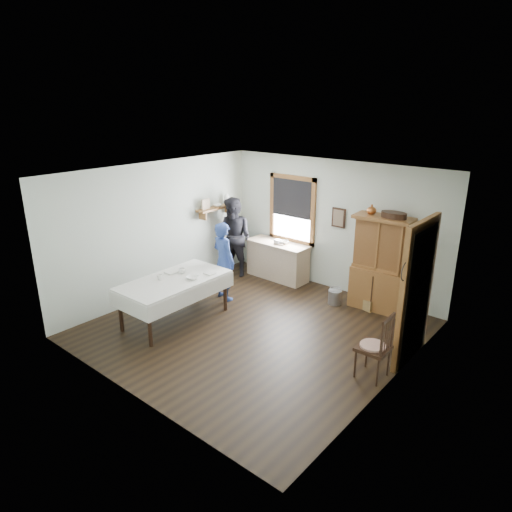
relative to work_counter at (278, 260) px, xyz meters
name	(u,v)px	position (x,y,z in m)	size (l,w,h in m)	color
room	(254,256)	(1.16, -2.18, 0.94)	(5.01, 5.01, 2.70)	black
window	(292,206)	(0.16, 0.28, 1.21)	(1.18, 0.07, 1.48)	white
doorway	(418,289)	(3.61, -1.33, 0.75)	(0.09, 1.14, 2.22)	#4F4538
wall_shelf	(217,207)	(-1.21, -0.64, 1.16)	(0.24, 1.00, 0.44)	brown
framed_picture	(338,218)	(1.31, 0.28, 1.14)	(0.30, 0.04, 0.40)	black
rug_beater	(406,263)	(3.61, -1.88, 1.31)	(0.27, 0.27, 0.01)	black
work_counter	(278,260)	(0.00, 0.00, 0.00)	(1.45, 0.55, 0.83)	tan
china_hutch	(380,264)	(2.41, -0.02, 0.49)	(1.06, 0.51, 1.81)	brown
dining_table	(175,300)	(-0.15, -2.83, -0.01)	(1.06, 2.01, 0.80)	silver
spindle_chair	(374,345)	(3.39, -2.19, 0.10)	(0.47, 0.47, 1.02)	black
pail	(335,297)	(1.70, -0.36, -0.27)	(0.26, 0.26, 0.28)	gray
wicker_basket	(367,303)	(2.28, -0.14, -0.31)	(0.36, 0.25, 0.21)	olive
woman_blue	(224,264)	(-0.15, -1.57, 0.32)	(0.54, 0.35, 1.47)	navy
figure_dark	(234,240)	(-0.87, -0.48, 0.41)	(0.80, 0.62, 1.65)	black
table_cup_a	(182,271)	(-0.25, -2.55, 0.44)	(0.12, 0.12, 0.10)	white
table_cup_b	(160,277)	(-0.32, -3.01, 0.44)	(0.11, 0.11, 0.10)	white
table_bowl	(193,277)	(0.10, -2.62, 0.42)	(0.24, 0.24, 0.06)	white
counter_book	(277,242)	(-0.01, -0.02, 0.43)	(0.17, 0.23, 0.02)	#77634F
counter_bowl	(284,242)	(0.15, 0.03, 0.45)	(0.20, 0.20, 0.06)	white
shelf_bowl	(217,205)	(-1.21, -0.63, 1.18)	(0.22, 0.22, 0.05)	white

